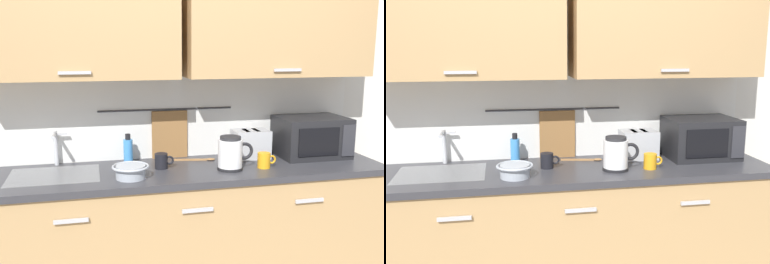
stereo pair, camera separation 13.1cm
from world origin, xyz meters
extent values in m
cube|color=tan|center=(0.00, 0.30, 0.43)|extent=(2.50, 0.60, 0.86)
cube|color=#B7B7BC|center=(-0.69, -0.01, 0.74)|extent=(0.18, 0.02, 0.02)
cube|color=#B7B7BC|center=(0.00, -0.01, 0.74)|extent=(0.18, 0.02, 0.02)
cube|color=#B7B7BC|center=(0.69, -0.01, 0.74)|extent=(0.18, 0.02, 0.02)
cube|color=#333338|center=(0.00, 0.30, 0.88)|extent=(2.53, 0.63, 0.04)
cube|color=#9EA0A5|center=(-0.79, 0.32, 0.85)|extent=(0.52, 0.38, 0.09)
cube|color=silver|center=(0.00, 0.63, 1.25)|extent=(3.70, 0.06, 2.50)
cube|color=silver|center=(0.00, 0.59, 1.18)|extent=(2.50, 0.01, 0.55)
cube|color=tan|center=(-0.64, 0.43, 1.80)|extent=(1.22, 0.33, 0.70)
cube|color=#B7B7BC|center=(-0.64, 0.26, 1.50)|extent=(0.18, 0.01, 0.02)
cube|color=tan|center=(0.64, 0.43, 1.80)|extent=(1.22, 0.33, 0.70)
cube|color=#B7B7BC|center=(0.64, 0.26, 1.50)|extent=(0.18, 0.01, 0.02)
cylinder|color=#333338|center=(-0.07, 0.58, 1.23)|extent=(0.90, 0.01, 0.01)
cube|color=olive|center=(-0.05, 0.58, 1.05)|extent=(0.24, 0.02, 0.34)
cylinder|color=#B2B5BA|center=(-0.79, 0.55, 1.01)|extent=(0.03, 0.03, 0.22)
cylinder|color=#B2B5BA|center=(-0.79, 0.47, 1.11)|extent=(0.02, 0.16, 0.02)
cube|color=#B2B5BA|center=(-0.75, 0.55, 1.10)|extent=(0.07, 0.02, 0.01)
cube|color=black|center=(0.90, 0.41, 1.04)|extent=(0.46, 0.34, 0.27)
cube|color=black|center=(0.87, 0.24, 1.04)|extent=(0.29, 0.01, 0.18)
cube|color=#2D2D33|center=(1.08, 0.24, 1.04)|extent=(0.09, 0.01, 0.21)
cylinder|color=black|center=(0.26, 0.20, 0.91)|extent=(0.16, 0.16, 0.02)
cylinder|color=white|center=(0.26, 0.20, 1.00)|extent=(0.15, 0.15, 0.17)
cylinder|color=#262628|center=(0.26, 0.20, 1.10)|extent=(0.13, 0.13, 0.02)
torus|color=black|center=(0.35, 0.20, 1.01)|extent=(0.11, 0.02, 0.11)
cylinder|color=#3F8CD8|center=(-0.34, 0.48, 0.98)|extent=(0.06, 0.06, 0.16)
cylinder|color=black|center=(-0.34, 0.48, 1.08)|extent=(0.03, 0.03, 0.04)
cylinder|color=black|center=(-0.15, 0.32, 0.95)|extent=(0.08, 0.08, 0.09)
torus|color=black|center=(-0.10, 0.32, 0.95)|extent=(0.06, 0.01, 0.06)
cylinder|color=#A5ADB7|center=(-0.35, 0.16, 0.94)|extent=(0.17, 0.17, 0.07)
torus|color=#A5ADB7|center=(-0.35, 0.16, 0.97)|extent=(0.21, 0.21, 0.01)
cube|color=#B7BABF|center=(0.48, 0.45, 1.00)|extent=(0.24, 0.17, 0.19)
cube|color=black|center=(0.45, 0.45, 1.08)|extent=(0.03, 0.12, 0.01)
cube|color=black|center=(0.52, 0.45, 1.08)|extent=(0.03, 0.12, 0.01)
cube|color=black|center=(0.35, 0.45, 1.02)|extent=(0.02, 0.02, 0.02)
cylinder|color=orange|center=(0.47, 0.19, 0.95)|extent=(0.08, 0.08, 0.09)
torus|color=orange|center=(0.53, 0.19, 0.95)|extent=(0.06, 0.01, 0.06)
cube|color=#9E7042|center=(0.07, 0.47, 0.91)|extent=(0.22, 0.06, 0.01)
ellipsoid|color=#9E7042|center=(0.20, 0.44, 0.91)|extent=(0.07, 0.05, 0.01)
camera|label=1|loc=(-0.55, -2.26, 1.65)|focal=40.85mm
camera|label=2|loc=(-0.43, -2.29, 1.65)|focal=40.85mm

